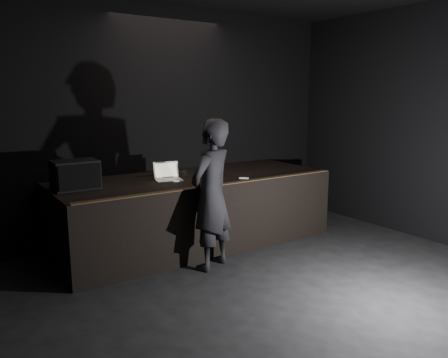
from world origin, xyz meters
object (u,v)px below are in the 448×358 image
stage_monitor (75,175)px  laptop (168,175)px  beer_can (212,177)px  person (211,195)px  stage_riser (195,210)px

stage_monitor → laptop: size_ratio=1.32×
beer_can → person: (-0.26, -0.40, -0.15)m
stage_monitor → person: person is taller
stage_riser → beer_can: 0.81m
stage_riser → stage_monitor: stage_monitor is taller
stage_riser → person: person is taller
laptop → person: size_ratio=0.22×
stage_riser → laptop: bearing=-177.8°
person → stage_monitor: bearing=-61.4°
stage_monitor → laptop: bearing=-4.9°
laptop → stage_riser: bearing=15.3°
stage_riser → stage_monitor: (-1.67, 0.08, 0.68)m
stage_riser → laptop: laptop is taller
stage_monitor → person: bearing=-37.5°
stage_riser → stage_monitor: 1.81m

